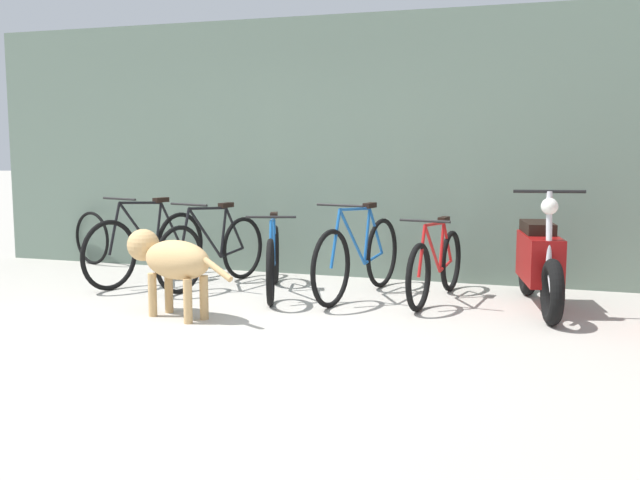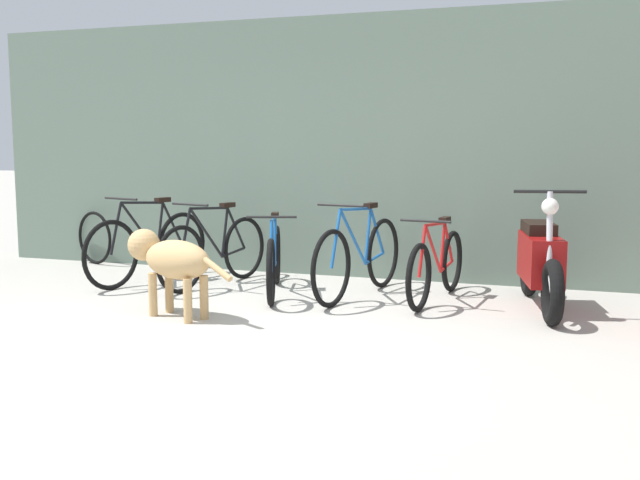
{
  "view_description": "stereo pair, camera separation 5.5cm",
  "coord_description": "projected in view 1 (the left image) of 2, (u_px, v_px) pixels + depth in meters",
  "views": [
    {
      "loc": [
        2.63,
        -4.83,
        1.43
      ],
      "look_at": [
        0.69,
        1.03,
        0.65
      ],
      "focal_mm": 42.0,
      "sensor_mm": 36.0,
      "label": 1
    },
    {
      "loc": [
        2.68,
        -4.81,
        1.43
      ],
      "look_at": [
        0.69,
        1.03,
        0.65
      ],
      "focal_mm": 42.0,
      "sensor_mm": 36.0,
      "label": 2
    }
  ],
  "objects": [
    {
      "name": "spare_tire_left",
      "position": [
        92.0,
        238.0,
        9.03
      ],
      "size": [
        0.62,
        0.25,
        0.64
      ],
      "rotation": [
        0.0,
        0.0,
        -0.34
      ],
      "color": "black",
      "rests_on": "ground"
    },
    {
      "name": "bicycle_1",
      "position": [
        213.0,
        251.0,
        7.64
      ],
      "size": [
        0.53,
        1.62,
        0.87
      ],
      "rotation": [
        0.0,
        0.0,
        -1.81
      ],
      "color": "black",
      "rests_on": "ground"
    },
    {
      "name": "bicycle_2",
      "position": [
        273.0,
        261.0,
        7.23
      ],
      "size": [
        0.66,
        1.62,
        0.8
      ],
      "rotation": [
        0.0,
        0.0,
        -1.23
      ],
      "color": "black",
      "rests_on": "ground"
    },
    {
      "name": "bicycle_4",
      "position": [
        436.0,
        266.0,
        6.91
      ],
      "size": [
        0.46,
        1.62,
        0.79
      ],
      "rotation": [
        0.0,
        0.0,
        -1.7
      ],
      "color": "black",
      "rests_on": "ground"
    },
    {
      "name": "bicycle_0",
      "position": [
        147.0,
        247.0,
        7.81
      ],
      "size": [
        0.56,
        1.65,
        0.91
      ],
      "rotation": [
        0.0,
        0.0,
        -1.84
      ],
      "color": "black",
      "rests_on": "ground"
    },
    {
      "name": "shop_wall_back",
      "position": [
        319.0,
        148.0,
        8.24
      ],
      "size": [
        8.15,
        0.2,
        2.81
      ],
      "color": "slate",
      "rests_on": "ground"
    },
    {
      "name": "motorcycle",
      "position": [
        539.0,
        262.0,
        6.54
      ],
      "size": [
        0.59,
        1.74,
        1.07
      ],
      "rotation": [
        0.0,
        0.0,
        -1.36
      ],
      "color": "black",
      "rests_on": "ground"
    },
    {
      "name": "stray_dog",
      "position": [
        170.0,
        259.0,
        6.25
      ],
      "size": [
        1.2,
        0.58,
        0.72
      ],
      "rotation": [
        0.0,
        0.0,
        2.81
      ],
      "color": "tan",
      "rests_on": "ground"
    },
    {
      "name": "ground_plane",
      "position": [
        188.0,
        340.0,
        5.55
      ],
      "size": [
        60.0,
        60.0,
        0.0
      ],
      "primitive_type": "plane",
      "color": "#ADA89E"
    },
    {
      "name": "bicycle_3",
      "position": [
        358.0,
        258.0,
        7.09
      ],
      "size": [
        0.48,
        1.78,
        0.91
      ],
      "rotation": [
        0.0,
        0.0,
        -1.75
      ],
      "color": "black",
      "rests_on": "ground"
    }
  ]
}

